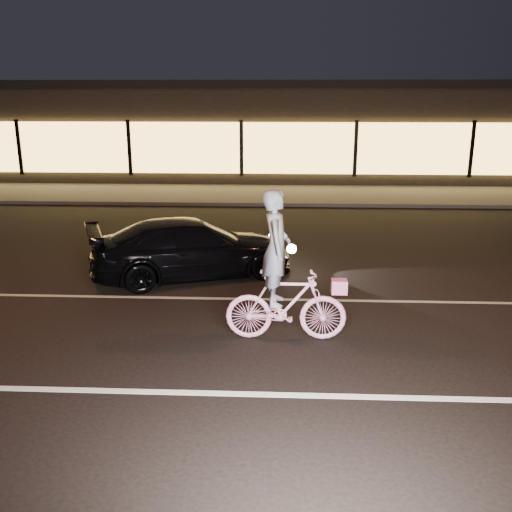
{
  "coord_description": "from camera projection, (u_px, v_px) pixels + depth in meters",
  "views": [
    {
      "loc": [
        1.64,
        -8.02,
        3.73
      ],
      "look_at": [
        1.24,
        0.6,
        1.25
      ],
      "focal_mm": 40.0,
      "sensor_mm": 36.0,
      "label": 1
    }
  ],
  "objects": [
    {
      "name": "storefront",
      "position": [
        248.0,
        128.0,
        26.42
      ],
      "size": [
        25.4,
        8.42,
        4.2
      ],
      "color": "black",
      "rests_on": "ground"
    },
    {
      "name": "lane_stripe_far",
      "position": [
        194.0,
        298.0,
        10.72
      ],
      "size": [
        60.0,
        0.1,
        0.01
      ],
      "primitive_type": "cube",
      "color": "gray",
      "rests_on": "ground"
    },
    {
      "name": "lane_stripe_near",
      "position": [
        153.0,
        392.0,
        7.36
      ],
      "size": [
        60.0,
        0.12,
        0.01
      ],
      "primitive_type": "cube",
      "color": "silver",
      "rests_on": "ground"
    },
    {
      "name": "ground",
      "position": [
        174.0,
        343.0,
        8.8
      ],
      "size": [
        90.0,
        90.0,
        0.0
      ],
      "primitive_type": "plane",
      "color": "black",
      "rests_on": "ground"
    },
    {
      "name": "cyclist",
      "position": [
        283.0,
        288.0,
        8.73
      ],
      "size": [
        1.88,
        0.65,
        2.37
      ],
      "rotation": [
        0.0,
        0.0,
        1.57
      ],
      "color": "#FF4192",
      "rests_on": "ground"
    },
    {
      "name": "sedan",
      "position": [
        193.0,
        248.0,
        11.86
      ],
      "size": [
        4.54,
        3.15,
        1.22
      ],
      "rotation": [
        0.0,
        0.0,
        1.95
      ],
      "color": "black",
      "rests_on": "ground"
    },
    {
      "name": "sidewalk",
      "position": [
        238.0,
        195.0,
        21.27
      ],
      "size": [
        30.0,
        4.0,
        0.12
      ],
      "primitive_type": "cube",
      "color": "#383533",
      "rests_on": "ground"
    }
  ]
}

